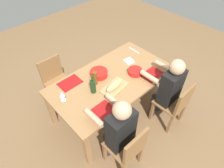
# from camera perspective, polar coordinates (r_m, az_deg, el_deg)

# --- Properties ---
(ground_plane) EXTENTS (8.00, 8.00, 0.00)m
(ground_plane) POSITION_cam_1_polar(r_m,az_deg,el_deg) (3.37, -0.00, -7.58)
(ground_plane) COLOR brown
(dining_table) EXTENTS (1.83, 1.01, 0.74)m
(dining_table) POSITION_cam_1_polar(r_m,az_deg,el_deg) (2.88, -0.00, 0.47)
(dining_table) COLOR #9E7044
(dining_table) RESTS_ON ground_plane
(chair_near_right) EXTENTS (0.40, 0.40, 0.85)m
(chair_near_right) POSITION_cam_1_polar(r_m,az_deg,el_deg) (2.98, 18.33, -5.52)
(chair_near_right) COLOR olive
(chair_near_right) RESTS_ON ground_plane
(diner_near_right) EXTENTS (0.41, 0.53, 1.20)m
(diner_near_right) POSITION_cam_1_polar(r_m,az_deg,el_deg) (2.88, 16.32, -0.81)
(diner_near_right) COLOR #2D2D38
(diner_near_right) RESTS_ON ground_plane
(chair_far_left) EXTENTS (0.40, 0.40, 0.85)m
(chair_far_left) POSITION_cam_1_polar(r_m,az_deg,el_deg) (3.32, -16.34, 1.38)
(chair_far_left) COLOR olive
(chair_far_left) RESTS_ON ground_plane
(chair_near_left) EXTENTS (0.40, 0.40, 0.85)m
(chair_near_left) POSITION_cam_1_polar(r_m,az_deg,el_deg) (2.47, 4.90, -18.30)
(chair_near_left) COLOR olive
(chair_near_left) RESTS_ON ground_plane
(diner_near_left) EXTENTS (0.41, 0.53, 1.20)m
(diner_near_left) POSITION_cam_1_polar(r_m,az_deg,el_deg) (2.34, 1.87, -13.05)
(diner_near_left) COLOR #2D2D38
(diner_near_left) RESTS_ON ground_plane
(serving_bowl_pasta) EXTENTS (0.26, 0.26, 0.08)m
(serving_bowl_pasta) POSITION_cam_1_polar(r_m,az_deg,el_deg) (2.85, -3.93, 3.28)
(serving_bowl_pasta) COLOR red
(serving_bowl_pasta) RESTS_ON dining_table
(serving_bowl_greens) EXTENTS (0.22, 0.22, 0.07)m
(serving_bowl_greens) POSITION_cam_1_polar(r_m,az_deg,el_deg) (2.90, 6.88, 3.77)
(serving_bowl_greens) COLOR red
(serving_bowl_greens) RESTS_ON dining_table
(cutting_board) EXTENTS (0.42, 0.27, 0.02)m
(cutting_board) POSITION_cam_1_polar(r_m,az_deg,el_deg) (2.68, 0.75, -1.07)
(cutting_board) COLOR tan
(cutting_board) RESTS_ON dining_table
(bread_loaf) EXTENTS (0.33, 0.15, 0.09)m
(bread_loaf) POSITION_cam_1_polar(r_m,az_deg,el_deg) (2.64, 0.76, -0.24)
(bread_loaf) COLOR tan
(bread_loaf) RESTS_ON cutting_board
(wine_bottle) EXTENTS (0.08, 0.08, 0.29)m
(wine_bottle) POSITION_cam_1_polar(r_m,az_deg,el_deg) (2.57, -5.67, -0.63)
(wine_bottle) COLOR #193819
(wine_bottle) RESTS_ON dining_table
(beer_bottle) EXTENTS (0.06, 0.06, 0.22)m
(beer_bottle) POSITION_cam_1_polar(r_m,az_deg,el_deg) (2.68, -5.02, 1.73)
(beer_bottle) COLOR brown
(beer_bottle) RESTS_ON dining_table
(wine_glass) EXTENTS (0.08, 0.08, 0.17)m
(wine_glass) POSITION_cam_1_polar(r_m,az_deg,el_deg) (2.53, -14.68, -2.99)
(wine_glass) COLOR silver
(wine_glass) RESTS_ON dining_table
(placemat_near_right) EXTENTS (0.32, 0.23, 0.01)m
(placemat_near_right) POSITION_cam_1_polar(r_m,az_deg,el_deg) (2.95, 11.84, 2.82)
(placemat_near_right) COLOR maroon
(placemat_near_right) RESTS_ON dining_table
(placemat_far_left) EXTENTS (0.32, 0.23, 0.01)m
(placemat_far_left) POSITION_cam_1_polar(r_m,az_deg,el_deg) (2.82, -12.38, 0.33)
(placemat_far_left) COLOR maroon
(placemat_far_left) RESTS_ON dining_table
(placemat_near_left) EXTENTS (0.32, 0.23, 0.01)m
(placemat_near_left) POSITION_cam_1_polar(r_m,az_deg,el_deg) (2.42, -3.10, -8.10)
(placemat_near_left) COLOR maroon
(placemat_near_left) RESTS_ON dining_table
(carving_knife) EXTENTS (0.03, 0.23, 0.01)m
(carving_knife) POSITION_cam_1_polar(r_m,az_deg,el_deg) (3.40, 6.55, 9.92)
(carving_knife) COLOR silver
(carving_knife) RESTS_ON dining_table
(napkin_stack) EXTENTS (0.16, 0.16, 0.02)m
(napkin_stack) POSITION_cam_1_polar(r_m,az_deg,el_deg) (3.13, 5.03, 6.80)
(napkin_stack) COLOR white
(napkin_stack) RESTS_ON dining_table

